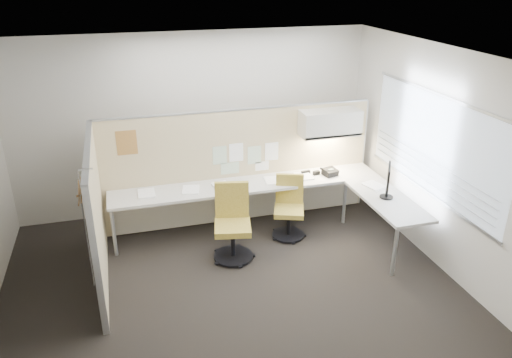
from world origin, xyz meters
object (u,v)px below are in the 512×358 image
object	(u,v)px
chair_left	(233,225)
phone	(330,172)
chair_right	(289,209)
monitor	(388,180)
desk	(273,193)

from	to	relation	value
chair_left	phone	world-z (taller)	chair_left
chair_right	phone	bearing A→B (deg)	42.97
chair_right	phone	distance (m)	0.90
chair_right	phone	world-z (taller)	chair_right
monitor	phone	xyz separation A→B (m)	(-0.43, 0.95, -0.22)
chair_right	desk	bearing A→B (deg)	151.12
desk	chair_right	world-z (taller)	chair_right
chair_left	chair_right	world-z (taller)	chair_left
monitor	chair_right	bearing A→B (deg)	93.14
monitor	phone	bearing A→B (deg)	55.43
chair_left	monitor	bearing A→B (deg)	4.14
chair_left	phone	distance (m)	1.83
chair_right	monitor	xyz separation A→B (m)	(1.18, -0.63, 0.58)
chair_left	monitor	size ratio (longest dim) A/B	2.20
desk	monitor	size ratio (longest dim) A/B	8.66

